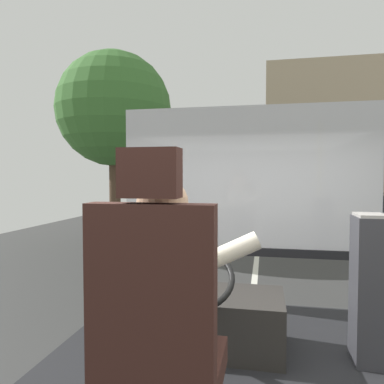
% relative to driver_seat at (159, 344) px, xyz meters
% --- Properties ---
extents(ground, '(18.00, 44.00, 0.06)m').
position_rel_driver_seat_xyz_m(ground, '(0.22, 9.43, -1.42)').
color(ground, '#343434').
extents(driver_seat, '(0.48, 0.48, 1.36)m').
position_rel_driver_seat_xyz_m(driver_seat, '(0.00, 0.00, 0.00)').
color(driver_seat, black).
rests_on(driver_seat, bus_floor).
extents(bus_driver, '(0.80, 0.63, 0.75)m').
position_rel_driver_seat_xyz_m(bus_driver, '(-0.00, 0.12, 0.18)').
color(bus_driver, black).
rests_on(bus_driver, driver_seat).
extents(steering_console, '(1.10, 0.98, 0.79)m').
position_rel_driver_seat_xyz_m(steering_console, '(0.00, 1.22, -0.37)').
color(steering_console, '#282623').
rests_on(steering_console, bus_floor).
extents(fare_box, '(0.20, 0.26, 1.01)m').
position_rel_driver_seat_xyz_m(fare_box, '(1.10, 1.23, -0.09)').
color(fare_box, '#333338').
rests_on(fare_box, bus_floor).
extents(windshield_panel, '(2.50, 0.08, 1.48)m').
position_rel_driver_seat_xyz_m(windshield_panel, '(0.22, 2.25, 0.45)').
color(windshield_panel, silver).
extents(street_tree, '(3.25, 3.25, 5.58)m').
position_rel_driver_seat_xyz_m(street_tree, '(-3.84, 8.41, 2.55)').
color(street_tree, '#4C3828').
rests_on(street_tree, ground).
extents(shop_building, '(9.58, 5.73, 7.29)m').
position_rel_driver_seat_xyz_m(shop_building, '(5.21, 18.41, 2.25)').
color(shop_building, tan).
rests_on(shop_building, ground).
extents(parked_car_silver, '(2.01, 4.14, 1.36)m').
position_rel_driver_seat_xyz_m(parked_car_silver, '(4.64, 16.91, -0.69)').
color(parked_car_silver, silver).
rests_on(parked_car_silver, ground).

